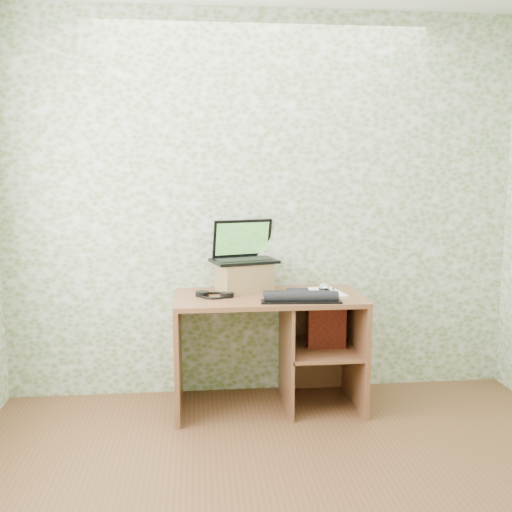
{
  "coord_description": "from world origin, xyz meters",
  "views": [
    {
      "loc": [
        -0.44,
        -2.13,
        1.55
      ],
      "look_at": [
        -0.08,
        1.39,
        1.02
      ],
      "focal_mm": 40.0,
      "sensor_mm": 36.0,
      "label": 1
    }
  ],
  "objects": [
    {
      "name": "laptop",
      "position": [
        -0.15,
        1.63,
        1.01
      ],
      "size": [
        0.47,
        0.39,
        0.28
      ],
      "rotation": [
        0.0,
        0.0,
        0.28
      ],
      "color": "black",
      "rests_on": "riser"
    },
    {
      "name": "keyboard",
      "position": [
        0.18,
        1.29,
        0.77
      ],
      "size": [
        0.5,
        0.28,
        0.07
      ],
      "rotation": [
        0.0,
        0.0,
        -0.07
      ],
      "color": "black",
      "rests_on": "desk"
    },
    {
      "name": "wall_back",
      "position": [
        0.0,
        1.75,
        1.3
      ],
      "size": [
        3.5,
        0.0,
        3.5
      ],
      "primitive_type": "plane",
      "rotation": [
        1.57,
        0.0,
        0.0
      ],
      "color": "silver",
      "rests_on": "ground"
    },
    {
      "name": "desk",
      "position": [
        0.08,
        1.47,
        0.48
      ],
      "size": [
        1.2,
        0.6,
        0.75
      ],
      "color": "brown",
      "rests_on": "floor"
    },
    {
      "name": "red_box",
      "position": [
        0.39,
        1.44,
        0.54
      ],
      "size": [
        0.25,
        0.09,
        0.3
      ],
      "primitive_type": "cube",
      "rotation": [
        0.0,
        0.0,
        -0.03
      ],
      "color": "maroon",
      "rests_on": "desk"
    },
    {
      "name": "pen",
      "position": [
        0.44,
        1.48,
        0.77
      ],
      "size": [
        0.03,
        0.13,
        0.01
      ],
      "primitive_type": "cylinder",
      "rotation": [
        1.57,
        0.0,
        -0.16
      ],
      "color": "black",
      "rests_on": "notepad"
    },
    {
      "name": "mouse",
      "position": [
        0.38,
        1.47,
        0.78
      ],
      "size": [
        0.07,
        0.11,
        0.04
      ],
      "primitive_type": "ellipsoid",
      "rotation": [
        0.0,
        0.0,
        0.04
      ],
      "color": "silver",
      "rests_on": "notepad"
    },
    {
      "name": "riser",
      "position": [
        -0.15,
        1.58,
        0.85
      ],
      "size": [
        0.39,
        0.35,
        0.2
      ],
      "primitive_type": "cube",
      "rotation": [
        0.0,
        0.0,
        0.28
      ],
      "color": "brown",
      "rests_on": "desk"
    },
    {
      "name": "headphones",
      "position": [
        -0.35,
        1.44,
        0.76
      ],
      "size": [
        0.24,
        0.22,
        0.03
      ],
      "rotation": [
        0.0,
        0.0,
        -0.3
      ],
      "color": "black",
      "rests_on": "desk"
    },
    {
      "name": "notepad",
      "position": [
        0.37,
        1.45,
        0.76
      ],
      "size": [
        0.26,
        0.34,
        0.01
      ],
      "primitive_type": "cube",
      "rotation": [
        0.0,
        0.0,
        0.16
      ],
      "color": "white",
      "rests_on": "desk"
    }
  ]
}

